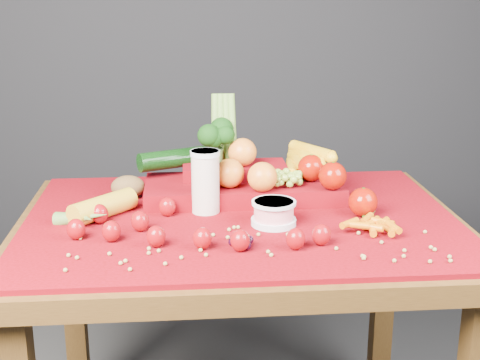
{
  "coord_description": "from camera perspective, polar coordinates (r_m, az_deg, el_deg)",
  "views": [
    {
      "loc": [
        -0.13,
        -1.55,
        1.31
      ],
      "look_at": [
        0.0,
        0.02,
        0.85
      ],
      "focal_mm": 50.0,
      "sensor_mm": 36.0,
      "label": 1
    }
  ],
  "objects": [
    {
      "name": "dark_grape_cluster",
      "position": [
        1.46,
        0.07,
        -5.27
      ],
      "size": [
        0.06,
        0.05,
        0.03
      ],
      "primitive_type": null,
      "color": "black",
      "rests_on": "red_cloth"
    },
    {
      "name": "soybean_scatter",
      "position": [
        1.46,
        0.73,
        -5.6
      ],
      "size": [
        0.84,
        0.24,
        0.01
      ],
      "primitive_type": null,
      "color": "#A29046",
      "rests_on": "red_cloth"
    },
    {
      "name": "yogurt_bowl",
      "position": [
        1.58,
        2.89,
        -2.74
      ],
      "size": [
        0.11,
        0.11,
        0.06
      ],
      "rotation": [
        0.0,
        0.0,
        0.26
      ],
      "color": "silver",
      "rests_on": "red_cloth"
    },
    {
      "name": "green_bean_pile",
      "position": [
        1.69,
        10.78,
        -2.73
      ],
      "size": [
        0.14,
        0.12,
        0.01
      ],
      "primitive_type": null,
      "color": "#2C6015",
      "rests_on": "red_cloth"
    },
    {
      "name": "milk_glass",
      "position": [
        1.66,
        -2.97,
        0.06
      ],
      "size": [
        0.07,
        0.07,
        0.16
      ],
      "rotation": [
        0.0,
        0.0,
        -0.36
      ],
      "color": "beige",
      "rests_on": "red_cloth"
    },
    {
      "name": "baby_carrot_pile",
      "position": [
        1.58,
        10.91,
        -3.67
      ],
      "size": [
        0.17,
        0.17,
        0.03
      ],
      "primitive_type": null,
      "color": "#C96307",
      "rests_on": "red_cloth"
    },
    {
      "name": "produce_mound",
      "position": [
        1.78,
        0.9,
        0.4
      ],
      "size": [
        0.6,
        0.37,
        0.27
      ],
      "color": "maroon",
      "rests_on": "red_cloth"
    },
    {
      "name": "table",
      "position": [
        1.69,
        0.06,
        -6.56
      ],
      "size": [
        1.1,
        0.8,
        0.75
      ],
      "color": "#37220C",
      "rests_on": "ground"
    },
    {
      "name": "corn_ear",
      "position": [
        1.64,
        -12.81,
        -2.85
      ],
      "size": [
        0.25,
        0.26,
        0.06
      ],
      "rotation": [
        0.0,
        0.0,
        0.82
      ],
      "color": "#C08B24",
      "rests_on": "red_cloth"
    },
    {
      "name": "potato",
      "position": [
        1.8,
        -9.53,
        -0.59
      ],
      "size": [
        0.09,
        0.07,
        0.06
      ],
      "primitive_type": "ellipsoid",
      "color": "brown",
      "rests_on": "red_cloth"
    },
    {
      "name": "strawberry_scatter",
      "position": [
        1.5,
        -5.21,
        -4.06
      ],
      "size": [
        0.58,
        0.28,
        0.05
      ],
      "color": "maroon",
      "rests_on": "red_cloth"
    },
    {
      "name": "red_cloth",
      "position": [
        1.65,
        0.06,
        -3.33
      ],
      "size": [
        1.05,
        0.75,
        0.01
      ],
      "primitive_type": "cube",
      "color": "maroon",
      "rests_on": "table"
    }
  ]
}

